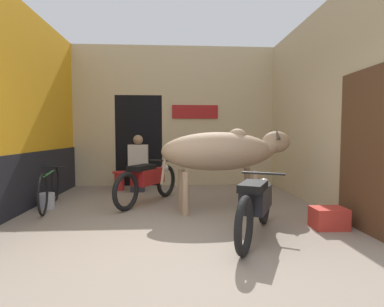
% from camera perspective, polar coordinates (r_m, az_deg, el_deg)
% --- Properties ---
extents(ground_plane, '(30.00, 30.00, 0.00)m').
position_cam_1_polar(ground_plane, '(3.19, -3.17, -19.67)').
color(ground_plane, gray).
extents(wall_left_shopfront, '(0.25, 4.49, 3.42)m').
position_cam_1_polar(wall_left_shopfront, '(5.76, -29.74, 7.07)').
color(wall_left_shopfront, orange).
rests_on(wall_left_shopfront, ground_plane).
extents(wall_back_with_doorway, '(4.92, 0.93, 3.42)m').
position_cam_1_polar(wall_back_with_doorway, '(7.68, -5.80, 5.28)').
color(wall_back_with_doorway, '#C6B289').
rests_on(wall_back_with_doorway, ground_plane).
extents(wall_right_with_door, '(0.22, 4.49, 3.42)m').
position_cam_1_polar(wall_right_with_door, '(5.73, 23.28, 7.60)').
color(wall_right_with_door, '#C6B289').
rests_on(wall_right_with_door, ground_plane).
extents(cow, '(2.26, 0.93, 1.37)m').
position_cam_1_polar(cow, '(4.95, 6.07, 0.35)').
color(cow, tan).
rests_on(cow, ground_plane).
extents(motorcycle_near, '(0.93, 1.69, 0.75)m').
position_cam_1_polar(motorcycle_near, '(3.79, 12.10, -9.24)').
color(motorcycle_near, black).
rests_on(motorcycle_near, ground_plane).
extents(motorcycle_far, '(1.02, 1.71, 0.76)m').
position_cam_1_polar(motorcycle_far, '(5.58, -8.37, -4.95)').
color(motorcycle_far, black).
rests_on(motorcycle_far, ground_plane).
extents(bicycle, '(0.50, 1.72, 0.68)m').
position_cam_1_polar(bicycle, '(5.75, -25.45, -5.92)').
color(bicycle, black).
rests_on(bicycle, ground_plane).
extents(shopkeeper_seated, '(0.43, 0.34, 1.25)m').
position_cam_1_polar(shopkeeper_seated, '(6.78, -10.24, -1.56)').
color(shopkeeper_seated, '#282833').
rests_on(shopkeeper_seated, ground_plane).
extents(plastic_stool, '(0.31, 0.31, 0.43)m').
position_cam_1_polar(plastic_stool, '(7.00, -13.66, -4.95)').
color(plastic_stool, red).
rests_on(plastic_stool, ground_plane).
extents(crate, '(0.44, 0.32, 0.28)m').
position_cam_1_polar(crate, '(4.51, 24.61, -11.10)').
color(crate, red).
rests_on(crate, ground_plane).
extents(bucket, '(0.26, 0.26, 0.26)m').
position_cam_1_polar(bucket, '(5.75, -25.94, -8.10)').
color(bucket, '#A8A8B2').
rests_on(bucket, ground_plane).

